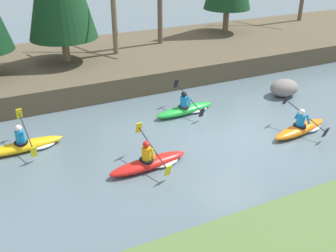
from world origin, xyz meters
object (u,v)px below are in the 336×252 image
kayaker_middle (187,109)px  kayaker_lead (302,128)px  kayaker_far_back (27,145)px  kayaker_trailing (151,162)px  boulder_midstream (284,88)px

kayaker_middle → kayaker_lead: bearing=-53.5°
kayaker_far_back → kayaker_middle: bearing=-1.6°
kayaker_middle → kayaker_trailing: size_ratio=1.00×
kayaker_far_back → boulder_midstream: kayaker_far_back is taller
kayaker_lead → kayaker_trailing: same height
kayaker_lead → boulder_midstream: 3.63m
kayaker_lead → kayaker_far_back: size_ratio=1.00×
boulder_midstream → kayaker_trailing: bearing=-159.6°
kayaker_lead → kayaker_far_back: same height
kayaker_middle → kayaker_trailing: same height
kayaker_lead → kayaker_trailing: (-6.11, 0.22, 0.00)m
kayaker_middle → boulder_midstream: kayaker_middle is taller
kayaker_far_back → kayaker_lead: bearing=-22.1°
kayaker_middle → boulder_midstream: size_ratio=2.04×
kayaker_lead → kayaker_middle: (-3.12, 3.39, 0.00)m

